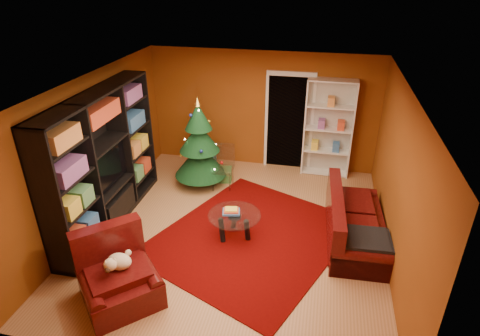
% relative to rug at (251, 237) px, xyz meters
% --- Properties ---
extents(floor, '(5.00, 5.50, 0.05)m').
position_rel_rug_xyz_m(floor, '(-0.31, 0.11, -0.03)').
color(floor, '#A36D44').
rests_on(floor, ground).
extents(ceiling, '(5.00, 5.50, 0.05)m').
position_rel_rug_xyz_m(ceiling, '(-0.31, 0.11, 2.62)').
color(ceiling, silver).
rests_on(ceiling, wall_back).
extents(wall_back, '(5.00, 0.05, 2.60)m').
position_rel_rug_xyz_m(wall_back, '(-0.31, 2.89, 1.29)').
color(wall_back, brown).
rests_on(wall_back, ground).
extents(wall_left, '(0.05, 5.50, 2.60)m').
position_rel_rug_xyz_m(wall_left, '(-2.84, 0.11, 1.29)').
color(wall_left, brown).
rests_on(wall_left, ground).
extents(wall_right, '(0.05, 5.50, 2.60)m').
position_rel_rug_xyz_m(wall_right, '(2.21, 0.11, 1.29)').
color(wall_right, brown).
rests_on(wall_right, ground).
extents(doorway, '(1.06, 0.60, 2.16)m').
position_rel_rug_xyz_m(doorway, '(0.29, 2.84, 1.04)').
color(doorway, black).
rests_on(doorway, floor).
extents(rug, '(3.78, 4.02, 0.02)m').
position_rel_rug_xyz_m(rug, '(0.00, 0.00, 0.00)').
color(rug, '#540402').
rests_on(rug, floor).
extents(media_unit, '(0.50, 3.09, 2.37)m').
position_rel_rug_xyz_m(media_unit, '(-2.59, 0.02, 1.17)').
color(media_unit, black).
rests_on(media_unit, floor).
extents(christmas_tree, '(1.24, 1.24, 1.92)m').
position_rel_rug_xyz_m(christmas_tree, '(-1.39, 1.63, 0.92)').
color(christmas_tree, '#0C3217').
rests_on(christmas_tree, floor).
extents(gift_box_teal, '(0.32, 0.32, 0.31)m').
position_rel_rug_xyz_m(gift_box_teal, '(-1.47, 2.43, 0.14)').
color(gift_box_teal, '#185F70').
rests_on(gift_box_teal, floor).
extents(gift_box_green, '(0.33, 0.33, 0.29)m').
position_rel_rug_xyz_m(gift_box_green, '(-0.94, 1.87, 0.13)').
color(gift_box_green, '#347935').
rests_on(gift_box_green, floor).
extents(gift_box_red, '(0.31, 0.31, 0.24)m').
position_rel_rug_xyz_m(gift_box_red, '(-1.54, 2.58, 0.11)').
color(gift_box_red, maroon).
rests_on(gift_box_red, floor).
extents(white_bookshelf, '(1.01, 0.38, 2.17)m').
position_rel_rug_xyz_m(white_bookshelf, '(1.14, 2.68, 1.05)').
color(white_bookshelf, white).
rests_on(white_bookshelf, floor).
extents(armchair, '(1.50, 1.50, 0.83)m').
position_rel_rug_xyz_m(armchair, '(-1.50, -1.77, 0.40)').
color(armchair, '#3A0808').
rests_on(armchair, rug).
extents(dog, '(0.50, 0.49, 0.27)m').
position_rel_rug_xyz_m(dog, '(-1.50, -1.70, 0.61)').
color(dog, beige).
rests_on(dog, armchair).
extents(sofa, '(0.99, 2.03, 0.86)m').
position_rel_rug_xyz_m(sofa, '(1.71, 0.30, 0.42)').
color(sofa, '#3A0808').
rests_on(sofa, rug).
extents(coffee_table, '(1.05, 1.05, 0.56)m').
position_rel_rug_xyz_m(coffee_table, '(-0.29, -0.03, 0.22)').
color(coffee_table, gray).
rests_on(coffee_table, rug).
extents(acrylic_chair, '(0.44, 0.48, 0.83)m').
position_rel_rug_xyz_m(acrylic_chair, '(-0.90, 1.58, 0.41)').
color(acrylic_chair, '#66605B').
rests_on(acrylic_chair, rug).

